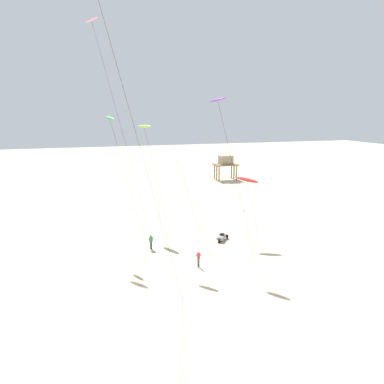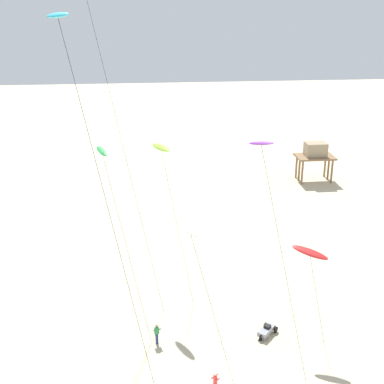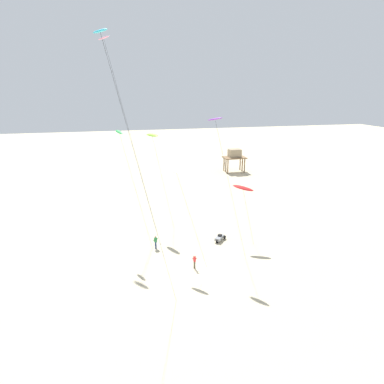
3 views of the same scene
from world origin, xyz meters
name	(u,v)px [view 2 (image 2 of 3)]	position (x,y,z in m)	size (l,w,h in m)	color
kite_lime	(161,149)	(-2.59, 14.41, 12.97)	(3.29, 3.95, 13.30)	#8CD833
kite_white	(191,234)	(-1.26, 3.66, 10.29)	(3.64, 4.06, 10.74)	white
kite_green	(104,158)	(-6.94, 9.93, 13.66)	(3.66, 4.33, 14.44)	green
kite_cyan	(61,29)	(-8.01, 1.04, 23.13)	(6.00, 6.64, 24.04)	#33BFE0
kite_purple	(262,149)	(3.37, 4.56, 15.58)	(3.92, 4.33, 16.23)	purple
kite_red	(310,253)	(7.68, 6.21, 7.17)	(2.69, 2.45, 7.65)	red
kite_flyer_nearest	(157,334)	(-3.56, 6.43, 0.89)	(0.65, 0.63, 1.67)	navy
kite_flyer_middle	(215,383)	(0.04, 0.70, 0.89)	(0.55, 0.58, 1.67)	#4C4738
stilt_house	(315,153)	(19.88, 41.39, 4.01)	(5.24, 3.50, 5.49)	#846647
beach_buggy	(267,330)	(4.91, 6.64, 0.43)	(1.86, 1.95, 0.82)	gray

